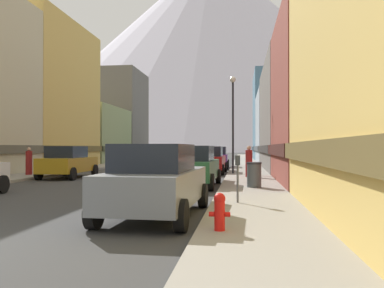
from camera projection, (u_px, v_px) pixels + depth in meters
The scene contains 23 objects.
sidewalk_left at pixel (126, 163), 41.16m from camera, with size 2.50×100.00×0.15m, color gray.
sidewalk_right at pixel (245, 164), 39.59m from camera, with size 2.50×100.00×0.15m, color gray.
storefront_left_2 at pixel (40, 98), 32.18m from camera, with size 6.63×10.77×11.98m.
storefront_left_3 at pixel (86, 136), 43.05m from camera, with size 7.74×10.22×6.14m.
storefront_left_4 at pixel (109, 118), 52.78m from camera, with size 9.10×8.54×11.94m.
storefront_right_1 at pixel (350, 103), 17.46m from camera, with size 6.73×8.26×7.73m.
storefront_right_2 at pixel (332, 119), 28.11m from camera, with size 10.01×13.10×7.85m.
storefront_right_3 at pixel (295, 130), 40.50m from camera, with size 8.12×10.60×7.44m.
storefront_right_4 at pixel (279, 118), 51.41m from camera, with size 6.91×10.40×11.52m.
car_left_1 at pixel (68, 162), 21.85m from camera, with size 2.16×4.45×1.78m.
car_right_0 at pixel (156, 180), 9.48m from camera, with size 2.20×4.46×1.78m.
car_right_1 at pixel (194, 166), 16.89m from camera, with size 2.16×4.45×1.78m.
car_right_2 at pixel (210, 160), 25.48m from camera, with size 2.11×4.42×1.78m.
car_right_3 at pixel (216, 157), 31.87m from camera, with size 2.11×4.42×1.78m.
car_driving_0 at pixel (181, 154), 48.40m from camera, with size 2.06×4.40×1.78m.
fire_hydrant_near at pixel (220, 210), 7.27m from camera, with size 0.40×0.22×0.70m.
parking_meter_near at pixel (238, 172), 10.96m from camera, with size 0.14×0.10×1.33m.
trash_bin_right at pixel (254, 175), 15.25m from camera, with size 0.59×0.59×0.98m.
pedestrian_0 at pixel (249, 163), 20.61m from camera, with size 0.36×0.36×1.65m.
pedestrian_1 at pixel (64, 159), 26.73m from camera, with size 0.36×0.36×1.66m.
pedestrian_2 at pixel (29, 162), 22.33m from camera, with size 0.36×0.36×1.57m.
streetlamp_right at pixel (233, 110), 23.54m from camera, with size 0.36×0.36×5.86m.
mountain_backdrop at pixel (212, 51), 265.94m from camera, with size 271.93×271.93×135.12m, color silver.
Camera 1 is at (5.85, -4.97, 1.70)m, focal length 36.45 mm.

